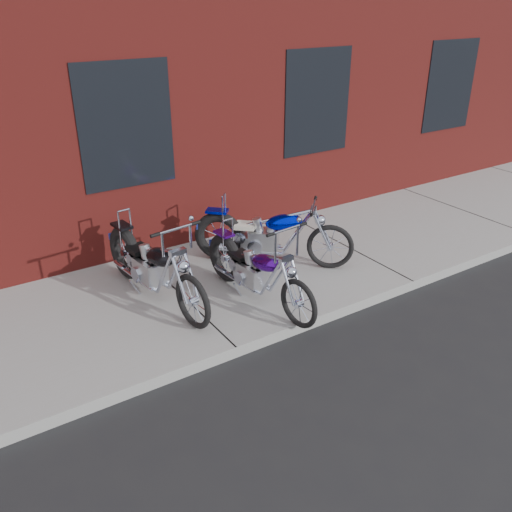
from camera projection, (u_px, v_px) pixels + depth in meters
ground at (237, 358)px, 6.44m from camera, size 120.00×120.00×0.00m
sidewalk at (181, 299)px, 7.54m from camera, size 22.00×3.00×0.15m
chopper_purple at (256, 273)px, 7.21m from camera, size 0.54×2.23×1.25m
chopper_blue at (269, 237)px, 8.19m from camera, size 1.85×1.77×1.06m
chopper_third at (154, 269)px, 7.23m from camera, size 0.61×2.46×1.25m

